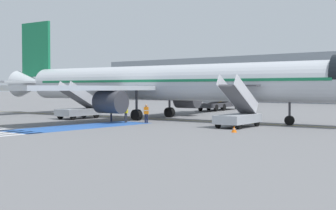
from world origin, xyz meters
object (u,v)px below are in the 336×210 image
object	(u,v)px
airliner	(162,83)
traffic_cone_0	(234,129)
boarding_stairs_aft	(79,109)
fuel_tanker	(219,98)
ground_crew_0	(111,112)
ground_crew_2	(126,111)
ground_crew_1	(146,112)
boarding_stairs_forward	(238,115)

from	to	relation	value
airliner	traffic_cone_0	distance (m)	15.67
airliner	boarding_stairs_aft	size ratio (longest dim) A/B	8.67
fuel_tanker	airliner	bearing A→B (deg)	-82.67
ground_crew_0	ground_crew_2	world-z (taller)	ground_crew_2
airliner	ground_crew_1	distance (m)	6.04
fuel_tanker	ground_crew_0	size ratio (longest dim) A/B	6.82
ground_crew_1	ground_crew_2	size ratio (longest dim) A/B	0.94
ground_crew_2	boarding_stairs_aft	bearing A→B (deg)	-106.69
airliner	ground_crew_2	size ratio (longest dim) A/B	25.50
ground_crew_2	fuel_tanker	bearing A→B (deg)	-176.73
ground_crew_2	traffic_cone_0	xyz separation A→B (m)	(12.88, -1.86, -0.83)
ground_crew_0	traffic_cone_0	xyz separation A→B (m)	(14.94, -1.95, -0.69)
boarding_stairs_aft	ground_crew_2	size ratio (longest dim) A/B	2.94
ground_crew_0	boarding_stairs_aft	bearing A→B (deg)	44.74
airliner	fuel_tanker	world-z (taller)	airliner
boarding_stairs_aft	ground_crew_0	distance (m)	5.66
ground_crew_0	ground_crew_1	distance (m)	3.96
boarding_stairs_aft	traffic_cone_0	xyz separation A→B (m)	(20.55, -2.65, -0.75)
fuel_tanker	boarding_stairs_aft	bearing A→B (deg)	-102.34
airliner	boarding_stairs_forward	size ratio (longest dim) A/B	8.67
ground_crew_1	traffic_cone_0	bearing A→B (deg)	-43.34
boarding_stairs_aft	ground_crew_2	xyz separation A→B (m)	(7.68, -0.80, 0.08)
boarding_stairs_forward	ground_crew_0	size ratio (longest dim) A/B	3.31
boarding_stairs_aft	traffic_cone_0	distance (m)	20.74
ground_crew_0	traffic_cone_0	size ratio (longest dim) A/B	3.50
boarding_stairs_aft	ground_crew_2	world-z (taller)	boarding_stairs_aft
boarding_stairs_forward	fuel_tanker	bearing A→B (deg)	121.79
ground_crew_1	fuel_tanker	bearing A→B (deg)	78.64
boarding_stairs_aft	ground_crew_1	size ratio (longest dim) A/B	3.13
ground_crew_0	traffic_cone_0	bearing A→B (deg)	-135.51
traffic_cone_0	ground_crew_2	bearing A→B (deg)	171.80
fuel_tanker	ground_crew_2	xyz separation A→B (m)	(6.44, -25.76, -0.68)
boarding_stairs_aft	ground_crew_1	distance (m)	9.50
airliner	traffic_cone_0	xyz separation A→B (m)	(13.25, -7.57, -3.53)
ground_crew_1	boarding_stairs_aft	bearing A→B (deg)	150.47
boarding_stairs_forward	ground_crew_2	bearing A→B (deg)	-172.78
boarding_stairs_forward	ground_crew_2	xyz separation A→B (m)	(-10.79, -2.22, 0.02)
ground_crew_0	ground_crew_1	bearing A→B (deg)	-117.38
fuel_tanker	boarding_stairs_forward	bearing A→B (deg)	-63.29
boarding_stairs_aft	fuel_tanker	size ratio (longest dim) A/B	0.49
ground_crew_1	traffic_cone_0	world-z (taller)	ground_crew_1
ground_crew_0	traffic_cone_0	distance (m)	15.08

